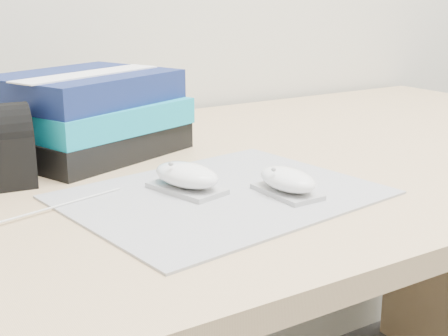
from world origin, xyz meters
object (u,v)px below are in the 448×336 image
desk (217,281)px  mouse_rear (187,177)px  book_stack (89,114)px  mouse_front (287,182)px

desk → mouse_rear: (-0.15, -0.17, 0.26)m
mouse_rear → book_stack: 0.27m
desk → mouse_front: size_ratio=17.29×
desk → mouse_front: (-0.05, -0.25, 0.25)m
mouse_front → book_stack: 0.37m
desk → book_stack: book_stack is taller
book_stack → mouse_front: bearing=-68.7°
mouse_front → book_stack: book_stack is taller
desk → book_stack: size_ratio=5.02×
book_stack → desk: bearing=-26.8°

